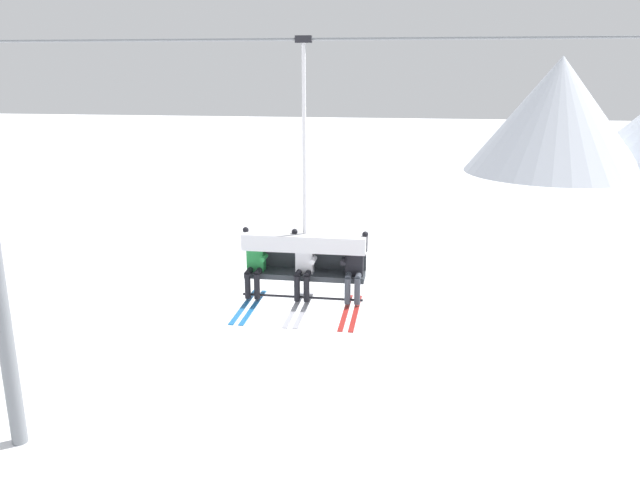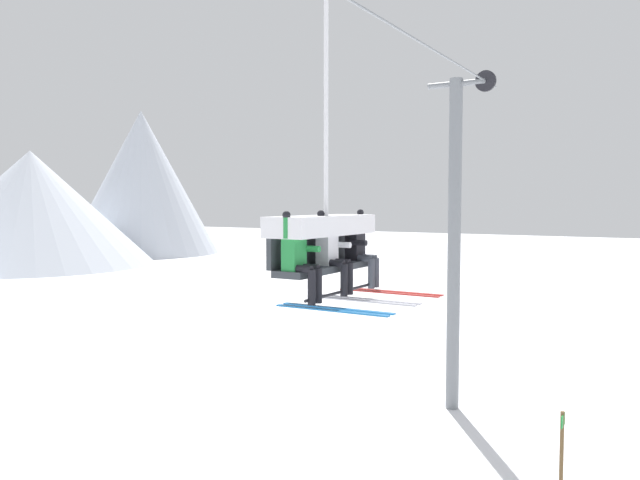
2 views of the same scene
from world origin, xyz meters
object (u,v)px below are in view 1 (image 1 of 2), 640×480
(skier_green, at_px, (255,263))
(skier_white, at_px, (304,265))
(chairlift_chair, at_px, (306,245))
(skier_black, at_px, (354,267))

(skier_green, height_order, skier_white, same)
(skier_green, bearing_deg, skier_white, 0.00)
(skier_green, bearing_deg, chairlift_chair, 12.89)
(skier_green, xyz_separation_m, skier_black, (1.86, 0.00, -0.00))
(skier_black, bearing_deg, skier_green, 180.00)
(skier_white, height_order, skier_black, same)
(chairlift_chair, distance_m, skier_green, 1.01)
(skier_green, bearing_deg, skier_black, 0.00)
(chairlift_chair, xyz_separation_m, skier_black, (0.93, -0.21, -0.33))
(skier_green, xyz_separation_m, skier_white, (0.93, 0.00, 0.00))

